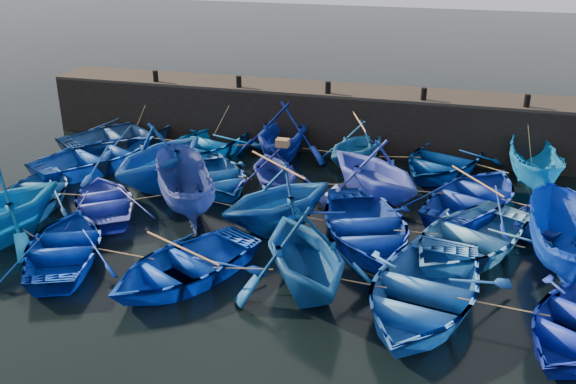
% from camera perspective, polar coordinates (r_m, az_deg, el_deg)
% --- Properties ---
extents(ground, '(120.00, 120.00, 0.00)m').
position_cam_1_polar(ground, '(19.87, -2.46, -5.38)').
color(ground, black).
rests_on(ground, ground).
extents(quay_wall, '(26.00, 2.50, 2.50)m').
position_cam_1_polar(quay_wall, '(28.83, 3.87, 6.54)').
color(quay_wall, black).
rests_on(quay_wall, ground).
extents(quay_top, '(26.00, 2.50, 0.12)m').
position_cam_1_polar(quay_top, '(28.48, 3.94, 9.07)').
color(quay_top, black).
rests_on(quay_top, quay_wall).
extents(bollard_0, '(0.24, 0.24, 0.50)m').
position_cam_1_polar(bollard_0, '(30.16, -11.69, 10.06)').
color(bollard_0, black).
rests_on(bollard_0, quay_top).
extents(bollard_1, '(0.24, 0.24, 0.50)m').
position_cam_1_polar(bollard_1, '(28.61, -4.40, 9.76)').
color(bollard_1, black).
rests_on(bollard_1, quay_top).
extents(bollard_2, '(0.24, 0.24, 0.50)m').
position_cam_1_polar(bollard_2, '(27.55, 3.58, 9.26)').
color(bollard_2, black).
rests_on(bollard_2, quay_top).
extents(bollard_3, '(0.24, 0.24, 0.50)m').
position_cam_1_polar(bollard_3, '(27.04, 11.98, 8.53)').
color(bollard_3, black).
rests_on(bollard_3, quay_top).
extents(bollard_4, '(0.24, 0.24, 0.50)m').
position_cam_1_polar(bollard_4, '(27.13, 20.48, 7.61)').
color(bollard_4, black).
rests_on(bollard_4, quay_top).
extents(boat_0, '(6.56, 6.86, 1.16)m').
position_cam_1_polar(boat_0, '(29.68, -14.41, 4.99)').
color(boat_0, navy).
rests_on(boat_0, ground).
extents(boat_1, '(5.28, 6.26, 1.11)m').
position_cam_1_polar(boat_1, '(27.86, -7.51, 4.29)').
color(boat_1, '#0554A7').
rests_on(boat_1, ground).
extents(boat_2, '(4.05, 4.67, 2.43)m').
position_cam_1_polar(boat_2, '(27.07, -0.50, 5.40)').
color(boat_2, navy).
rests_on(boat_2, ground).
extents(boat_3, '(4.45, 4.72, 1.97)m').
position_cam_1_polar(boat_3, '(26.34, 6.20, 4.22)').
color(boat_3, '#175B95').
rests_on(boat_3, ground).
extents(boat_4, '(5.66, 6.54, 1.14)m').
position_cam_1_polar(boat_4, '(26.52, 13.66, 2.86)').
color(boat_4, navy).
rests_on(boat_4, ground).
extents(boat_5, '(2.10, 4.70, 1.77)m').
position_cam_1_polar(boat_5, '(25.77, 21.12, 2.07)').
color(boat_5, blue).
rests_on(boat_5, ground).
extents(boat_6, '(6.07, 6.72, 1.15)m').
position_cam_1_polar(boat_6, '(27.33, -16.47, 3.18)').
color(boat_6, '#0C3C99').
rests_on(boat_6, ground).
extents(boat_7, '(5.23, 5.72, 2.56)m').
position_cam_1_polar(boat_7, '(24.68, -11.27, 3.30)').
color(boat_7, '#0E459A').
rests_on(boat_7, ground).
extents(boat_8, '(5.34, 5.61, 0.95)m').
position_cam_1_polar(boat_8, '(24.49, -6.42, 1.44)').
color(boat_8, '#1455B0').
rests_on(boat_8, ground).
extents(boat_9, '(4.56, 4.77, 1.95)m').
position_cam_1_polar(boat_9, '(23.45, -1.18, 1.90)').
color(boat_9, navy).
rests_on(boat_9, ground).
extents(boat_10, '(6.13, 6.11, 2.45)m').
position_cam_1_polar(boat_10, '(23.09, 7.68, 1.99)').
color(boat_10, blue).
rests_on(boat_10, ground).
extents(boat_11, '(5.66, 6.46, 1.11)m').
position_cam_1_polar(boat_11, '(23.27, 16.29, -0.37)').
color(boat_11, navy).
rests_on(boat_11, ground).
extents(boat_12, '(4.74, 5.29, 0.90)m').
position_cam_1_polar(boat_12, '(23.22, 22.98, -1.67)').
color(boat_12, blue).
rests_on(boat_12, ground).
extents(boat_13, '(4.36, 5.28, 0.95)m').
position_cam_1_polar(boat_13, '(24.52, -21.48, -0.07)').
color(boat_13, navy).
rests_on(boat_13, ground).
extents(boat_14, '(4.91, 5.19, 0.88)m').
position_cam_1_polar(boat_14, '(23.18, -15.99, -0.75)').
color(boat_14, '#2436B1').
rests_on(boat_14, ground).
extents(boat_15, '(4.12, 4.98, 1.85)m').
position_cam_1_polar(boat_15, '(22.36, -9.22, 0.35)').
color(boat_15, navy).
rests_on(boat_15, ground).
extents(boat_16, '(5.50, 5.60, 2.24)m').
position_cam_1_polar(boat_16, '(20.85, -0.91, -0.49)').
color(boat_16, '#0E4993').
rests_on(boat_16, ground).
extents(boat_17, '(5.64, 6.57, 1.15)m').
position_cam_1_polar(boat_17, '(20.32, 6.85, -3.02)').
color(boat_17, '#0A2B95').
rests_on(boat_17, ground).
extents(boat_18, '(6.02, 6.64, 1.13)m').
position_cam_1_polar(boat_18, '(20.26, 15.72, -3.91)').
color(boat_18, '#3475CF').
rests_on(boat_18, ground).
extents(boat_19, '(2.04, 4.81, 1.83)m').
position_cam_1_polar(boat_19, '(20.18, 23.00, -3.98)').
color(boat_19, '#012791').
rests_on(boat_19, ground).
extents(boat_21, '(4.87, 5.57, 0.96)m').
position_cam_1_polar(boat_21, '(20.31, -19.14, -4.55)').
color(boat_21, '#0028A1').
rests_on(boat_21, ground).
extents(boat_22, '(5.36, 5.95, 1.01)m').
position_cam_1_polar(boat_22, '(18.40, -9.31, -6.39)').
color(boat_22, '#0432B7').
rests_on(boat_22, ground).
extents(boat_23, '(5.78, 6.00, 2.43)m').
position_cam_1_polar(boat_23, '(17.32, 1.50, -5.40)').
color(boat_23, navy).
rests_on(boat_23, ground).
extents(boat_24, '(5.11, 6.45, 1.21)m').
position_cam_1_polar(boat_24, '(17.15, 11.82, -8.61)').
color(boat_24, blue).
rests_on(boat_24, ground).
extents(wooden_crate, '(0.46, 0.36, 0.27)m').
position_cam_1_polar(wooden_crate, '(22.99, -0.49, 4.40)').
color(wooden_crate, brown).
rests_on(wooden_crate, boat_9).
extents(mooring_ropes, '(17.39, 11.79, 2.10)m').
position_cam_1_polar(mooring_ropes, '(23.94, 1.35, 2.10)').
color(mooring_ropes, tan).
rests_on(mooring_ropes, ground).
extents(loose_oars, '(10.16, 12.29, 1.28)m').
position_cam_1_polar(loose_oars, '(21.58, 4.04, 1.72)').
color(loose_oars, '#99724C').
rests_on(loose_oars, ground).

